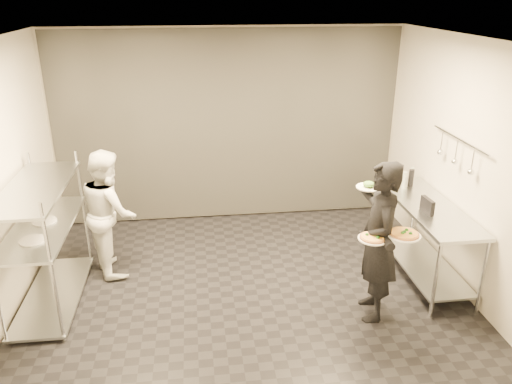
{
  "coord_description": "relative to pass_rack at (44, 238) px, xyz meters",
  "views": [
    {
      "loc": [
        -0.49,
        -5.02,
        3.26
      ],
      "look_at": [
        0.18,
        0.21,
        1.1
      ],
      "focal_mm": 35.0,
      "sensor_mm": 36.0,
      "label": 1
    }
  ],
  "objects": [
    {
      "name": "room_shell",
      "position": [
        2.15,
        1.18,
        0.63
      ],
      "size": [
        5.0,
        4.0,
        2.8
      ],
      "color": "black",
      "rests_on": "ground"
    },
    {
      "name": "pass_rack",
      "position": [
        0.0,
        0.0,
        0.0
      ],
      "size": [
        0.6,
        1.6,
        1.5
      ],
      "color": "silver",
      "rests_on": "ground"
    },
    {
      "name": "prep_counter",
      "position": [
        4.33,
        0.0,
        -0.14
      ],
      "size": [
        0.6,
        1.8,
        0.92
      ],
      "color": "silver",
      "rests_on": "ground"
    },
    {
      "name": "utensil_rail",
      "position": [
        4.58,
        0.0,
        0.78
      ],
      "size": [
        0.07,
        1.2,
        0.31
      ],
      "color": "silver",
      "rests_on": "room_shell"
    },
    {
      "name": "waiter",
      "position": [
        3.46,
        -0.71,
        0.09
      ],
      "size": [
        0.49,
        0.67,
        1.72
      ],
      "primitive_type": "imported",
      "rotation": [
        0.0,
        0.0,
        -1.7
      ],
      "color": "black",
      "rests_on": "ground"
    },
    {
      "name": "chef",
      "position": [
        0.6,
        0.61,
        0.0
      ],
      "size": [
        0.81,
        0.9,
        1.54
      ],
      "primitive_type": "imported",
      "rotation": [
        0.0,
        0.0,
        1.92
      ],
      "color": "silver",
      "rests_on": "ground"
    },
    {
      "name": "pizza_plate_near",
      "position": [
        3.33,
        -0.9,
        0.25
      ],
      "size": [
        0.29,
        0.29,
        0.05
      ],
      "color": "silver",
      "rests_on": "waiter"
    },
    {
      "name": "pizza_plate_far",
      "position": [
        3.62,
        -0.95,
        0.3
      ],
      "size": [
        0.32,
        0.32,
        0.05
      ],
      "color": "silver",
      "rests_on": "waiter"
    },
    {
      "name": "salad_plate",
      "position": [
        3.41,
        -0.45,
        0.62
      ],
      "size": [
        0.25,
        0.25,
        0.07
      ],
      "color": "silver",
      "rests_on": "waiter"
    },
    {
      "name": "pos_monitor",
      "position": [
        4.21,
        -0.2,
        0.24
      ],
      "size": [
        0.07,
        0.24,
        0.17
      ],
      "primitive_type": "cube",
      "rotation": [
        0.0,
        0.0,
        0.08
      ],
      "color": "black",
      "rests_on": "prep_counter"
    },
    {
      "name": "bottle_green",
      "position": [
        4.25,
        0.55,
        0.26
      ],
      "size": [
        0.06,
        0.06,
        0.21
      ],
      "primitive_type": "cylinder",
      "color": "gray",
      "rests_on": "prep_counter"
    },
    {
      "name": "bottle_clear",
      "position": [
        4.47,
        0.8,
        0.24
      ],
      "size": [
        0.05,
        0.05,
        0.17
      ],
      "primitive_type": "cylinder",
      "color": "gray",
      "rests_on": "prep_counter"
    },
    {
      "name": "bottle_dark",
      "position": [
        4.36,
        0.59,
        0.26
      ],
      "size": [
        0.06,
        0.06,
        0.22
      ],
      "primitive_type": "cylinder",
      "color": "black",
      "rests_on": "prep_counter"
    }
  ]
}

